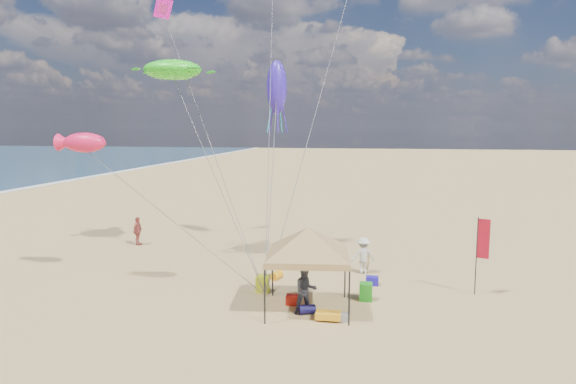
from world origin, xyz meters
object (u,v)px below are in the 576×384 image
(cooler_red, at_px, (293,300))
(beach_cart, at_px, (328,315))
(cooler_blue, at_px, (372,281))
(chair_green, at_px, (366,292))
(feather_flag, at_px, (481,244))
(person_near_b, at_px, (306,290))
(person_near_c, at_px, (363,255))
(canopy_tent, at_px, (308,231))
(person_far_a, at_px, (138,231))
(chair_yellow, at_px, (263,284))
(person_near_a, at_px, (364,257))

(cooler_red, height_order, beach_cart, cooler_red)
(cooler_red, bearing_deg, cooler_blue, 45.16)
(chair_green, bearing_deg, beach_cart, -118.03)
(feather_flag, bearing_deg, chair_green, -162.45)
(person_near_b, bearing_deg, chair_green, 18.30)
(feather_flag, height_order, person_near_c, feather_flag)
(chair_green, bearing_deg, canopy_tent, -146.38)
(feather_flag, distance_m, chair_green, 5.13)
(person_near_b, relative_size, person_near_c, 1.03)
(feather_flag, relative_size, cooler_red, 6.03)
(cooler_blue, bearing_deg, canopy_tent, -124.67)
(person_near_c, bearing_deg, canopy_tent, 52.35)
(chair_green, distance_m, beach_cart, 2.70)
(person_near_b, bearing_deg, person_far_a, 119.15)
(cooler_red, relative_size, chair_yellow, 0.77)
(canopy_tent, bearing_deg, cooler_red, 146.72)
(chair_green, height_order, person_near_b, person_near_b)
(canopy_tent, xyz_separation_m, chair_green, (2.15, 1.43, -2.70))
(canopy_tent, bearing_deg, person_far_a, 142.81)
(canopy_tent, height_order, person_near_a, canopy_tent)
(chair_yellow, bearing_deg, feather_flag, 7.57)
(beach_cart, relative_size, person_near_c, 0.52)
(cooler_red, xyz_separation_m, person_near_a, (2.60, 4.82, 0.57))
(person_near_b, bearing_deg, canopy_tent, 65.29)
(cooler_red, relative_size, person_near_a, 0.35)
(chair_yellow, bearing_deg, person_near_b, -44.89)
(beach_cart, bearing_deg, cooler_blue, 71.20)
(beach_cart, relative_size, person_near_a, 0.59)
(canopy_tent, xyz_separation_m, person_far_a, (-11.24, 8.53, -2.22))
(cooler_blue, height_order, person_near_c, person_near_c)
(cooler_red, distance_m, beach_cart, 2.03)
(person_far_a, bearing_deg, cooler_blue, -113.07)
(beach_cart, distance_m, person_near_c, 6.20)
(chair_green, bearing_deg, chair_yellow, 176.43)
(canopy_tent, relative_size, chair_yellow, 8.45)
(feather_flag, xyz_separation_m, cooler_red, (-7.35, -2.46, -1.97))
(cooler_blue, bearing_deg, beach_cart, -108.80)
(person_near_a, height_order, person_far_a, person_far_a)
(cooler_red, relative_size, person_near_c, 0.31)
(cooler_red, bearing_deg, chair_yellow, 139.82)
(cooler_red, relative_size, person_near_b, 0.30)
(cooler_red, distance_m, person_far_a, 13.38)
(beach_cart, height_order, person_far_a, person_far_a)
(cooler_blue, bearing_deg, chair_green, -96.39)
(canopy_tent, distance_m, chair_yellow, 3.85)
(beach_cart, distance_m, person_far_a, 15.41)
(chair_green, relative_size, person_near_a, 0.46)
(cooler_red, bearing_deg, person_near_c, 61.67)
(cooler_blue, relative_size, person_far_a, 0.32)
(canopy_tent, bearing_deg, beach_cart, -47.24)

